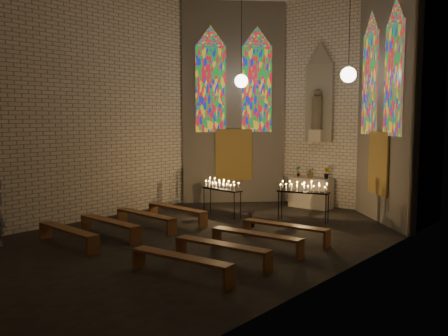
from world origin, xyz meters
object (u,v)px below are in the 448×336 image
(votive_stand_left, at_px, (222,187))
(votive_stand_right, at_px, (303,189))
(altar, at_px, (311,193))
(aisle_flower_pot, at_px, (251,219))

(votive_stand_left, bearing_deg, votive_stand_right, 28.11)
(votive_stand_right, bearing_deg, votive_stand_left, -173.01)
(altar, distance_m, votive_stand_right, 2.37)
(altar, relative_size, votive_stand_right, 0.91)
(votive_stand_left, relative_size, votive_stand_right, 0.95)
(votive_stand_right, bearing_deg, aisle_flower_pot, -128.46)
(votive_stand_left, distance_m, votive_stand_right, 2.48)
(votive_stand_left, height_order, votive_stand_right, votive_stand_right)
(altar, distance_m, aisle_flower_pot, 3.71)
(altar, xyz_separation_m, votive_stand_left, (-1.36, -3.01, 0.40))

